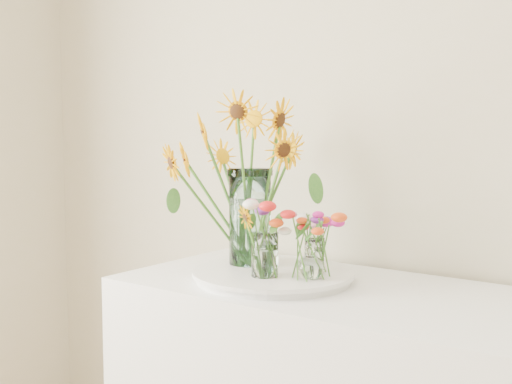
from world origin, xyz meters
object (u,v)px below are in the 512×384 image
at_px(mason_jar, 250,217).
at_px(small_vase_a, 265,255).
at_px(tray, 273,277).
at_px(small_vase_c, 314,255).
at_px(small_vase_b, 310,260).

bearing_deg(mason_jar, small_vase_a, -40.43).
bearing_deg(tray, mason_jar, 160.58).
bearing_deg(small_vase_a, tray, 107.21).
bearing_deg(small_vase_a, small_vase_c, 64.53).
bearing_deg(tray, small_vase_a, -72.79).
xyz_separation_m(mason_jar, small_vase_c, (0.21, 0.03, -0.10)).
bearing_deg(small_vase_b, tray, 171.52).
xyz_separation_m(tray, small_vase_a, (0.02, -0.08, 0.08)).
relative_size(small_vase_b, small_vase_c, 1.11).
height_order(tray, small_vase_b, small_vase_b).
height_order(mason_jar, small_vase_a, mason_jar).
relative_size(small_vase_a, small_vase_b, 1.14).
bearing_deg(mason_jar, small_vase_c, 8.53).
bearing_deg(small_vase_c, small_vase_a, -115.47).
relative_size(tray, small_vase_a, 3.46).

